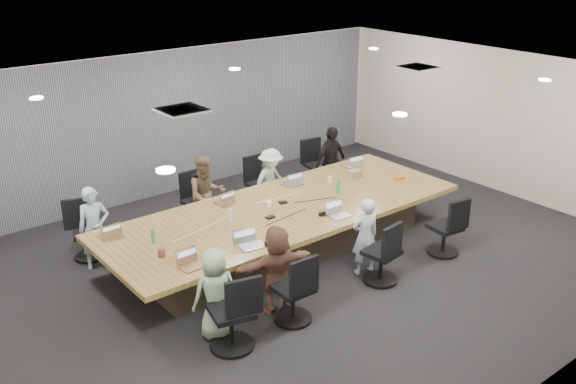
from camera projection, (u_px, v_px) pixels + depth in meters
floor at (304, 261)px, 10.16m from camera, size 10.00×8.00×0.00m
ceiling at (305, 86)px, 9.11m from camera, size 10.00×8.00×0.00m
wall_back at (174, 122)px, 12.55m from camera, size 10.00×0.00×2.80m
wall_front at (548, 284)px, 6.73m from camera, size 10.00×0.00×2.80m
wall_right at (501, 122)px, 12.52m from camera, size 0.00×8.00×2.80m
curtain at (176, 122)px, 12.49m from camera, size 9.80×0.04×2.80m
conference_table at (284, 227)px, 10.38m from camera, size 6.00×2.20×0.74m
chair_0 at (87, 237)px, 10.12m from camera, size 0.63×0.63×0.74m
chair_1 at (197, 206)px, 11.27m from camera, size 0.51×0.51×0.73m
chair_2 at (260, 188)px, 12.06m from camera, size 0.50×0.50×0.73m
chair_3 at (319, 169)px, 12.88m from camera, size 0.64×0.64×0.83m
chair_4 at (231, 317)px, 7.88m from camera, size 0.72×0.72×0.88m
chair_5 at (293, 294)px, 8.46m from camera, size 0.56×0.56×0.81m
chair_6 at (381, 257)px, 9.42m from camera, size 0.61×0.61×0.80m
chair_7 at (444, 231)px, 10.26m from camera, size 0.59×0.59×0.78m
person_0 at (94, 228)px, 9.76m from camera, size 0.54×0.42×1.31m
laptop_0 at (109, 235)px, 9.32m from camera, size 0.30×0.22×0.02m
person_1 at (206, 195)px, 10.89m from camera, size 0.78×0.67×1.39m
laptop_1 at (224, 202)px, 10.47m from camera, size 0.32×0.24×0.02m
person_2 at (271, 181)px, 11.71m from camera, size 0.88×0.62×1.23m
laptop_2 at (290, 183)px, 11.26m from camera, size 0.33×0.23×0.02m
person_3 at (331, 161)px, 12.52m from camera, size 0.85×0.45×1.38m
laptop_3 at (350, 166)px, 12.10m from camera, size 0.32×0.23×0.02m
person_4 at (215, 293)px, 8.07m from camera, size 0.65×0.49×1.22m
laptop_4 at (192, 267)px, 8.42m from camera, size 0.31×0.22×0.02m
person_5 at (277, 269)px, 8.63m from camera, size 1.21×0.58×1.25m
laptop_5 at (253, 246)px, 8.98m from camera, size 0.39×0.30×0.02m
person_6 at (365, 236)px, 9.60m from camera, size 0.50×0.39×1.22m
laptop_6 at (340, 216)px, 9.94m from camera, size 0.34×0.24×0.02m
bottle_green_left at (153, 236)px, 9.05m from camera, size 0.07×0.07×0.22m
bottle_green_right at (338, 187)px, 10.78m from camera, size 0.09×0.09×0.25m
bottle_clear at (230, 216)px, 9.71m from camera, size 0.08×0.08×0.21m
cup_white_far at (269, 205)px, 10.25m from camera, size 0.09×0.09×0.11m
cup_white_near at (330, 180)px, 11.28m from camera, size 0.11×0.11×0.11m
mug_brown at (162, 252)px, 8.69m from camera, size 0.12×0.12×0.12m
mic_left at (270, 217)px, 9.89m from camera, size 0.14×0.10×0.03m
mic_right at (283, 202)px, 10.44m from camera, size 0.15×0.12×0.03m
stapler at (324, 214)px, 9.97m from camera, size 0.17×0.07×0.06m
canvas_bag at (355, 174)px, 11.54m from camera, size 0.24×0.15×0.13m
snack_packet at (399, 178)px, 11.47m from camera, size 0.17×0.12×0.04m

